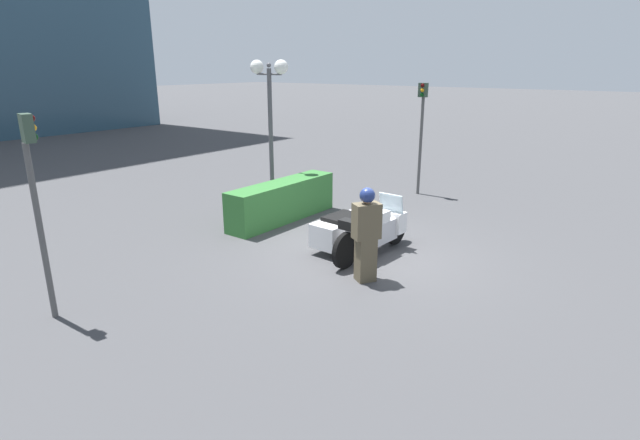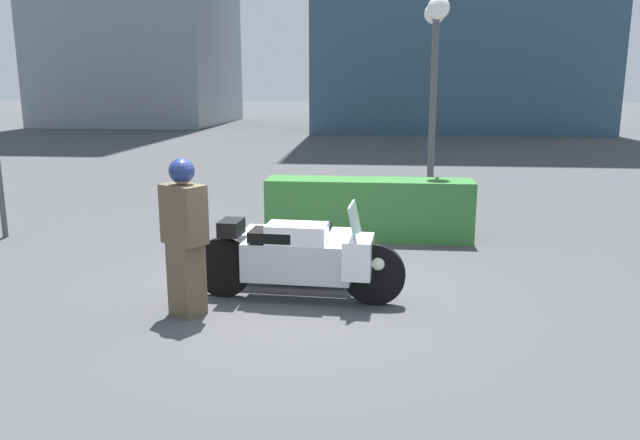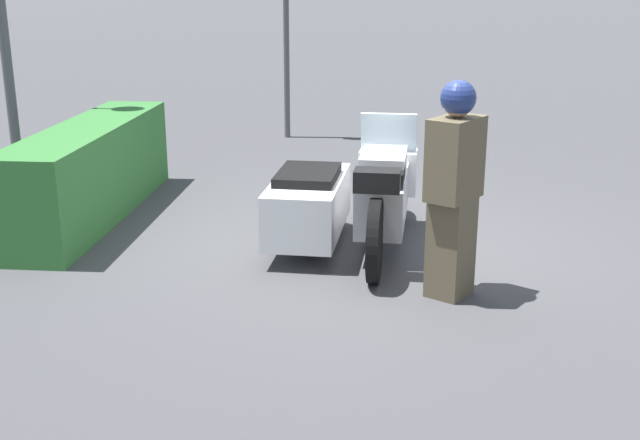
{
  "view_description": "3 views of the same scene",
  "coord_description": "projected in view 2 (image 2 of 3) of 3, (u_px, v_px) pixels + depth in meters",
  "views": [
    {
      "loc": [
        -8.23,
        -5.14,
        3.76
      ],
      "look_at": [
        -0.7,
        0.58,
        0.82
      ],
      "focal_mm": 28.0,
      "sensor_mm": 36.0,
      "label": 1
    },
    {
      "loc": [
        1.09,
        -7.09,
        2.51
      ],
      "look_at": [
        0.31,
        0.42,
        0.85
      ],
      "focal_mm": 35.0,
      "sensor_mm": 36.0,
      "label": 2
    },
    {
      "loc": [
        -7.16,
        -0.23,
        2.49
      ],
      "look_at": [
        -0.83,
        0.35,
        0.54
      ],
      "focal_mm": 45.0,
      "sensor_mm": 36.0,
      "label": 3
    }
  ],
  "objects": [
    {
      "name": "ground_plane",
      "position": [
        291.0,
        295.0,
        7.53
      ],
      "size": [
        160.0,
        160.0,
        0.0
      ],
      "primitive_type": "plane",
      "color": "#424244"
    },
    {
      "name": "police_motorcycle",
      "position": [
        306.0,
        252.0,
        7.62
      ],
      "size": [
        2.52,
        1.39,
        1.18
      ],
      "rotation": [
        0.0,
        0.0,
        -0.05
      ],
      "color": "black",
      "rests_on": "ground"
    },
    {
      "name": "officer_rider",
      "position": [
        185.0,
        233.0,
        6.74
      ],
      "size": [
        0.55,
        0.49,
        1.74
      ],
      "rotation": [
        0.0,
        0.0,
        1.01
      ],
      "color": "brown",
      "rests_on": "ground"
    },
    {
      "name": "hedge_bush_curbside",
      "position": [
        369.0,
        209.0,
        10.2
      ],
      "size": [
        3.35,
        0.7,
        0.98
      ],
      "primitive_type": "cube",
      "color": "#337033",
      "rests_on": "ground"
    },
    {
      "name": "twin_lamp_post",
      "position": [
        435.0,
        49.0,
        10.82
      ],
      "size": [
        0.37,
        1.24,
        3.9
      ],
      "color": "#4C4C51",
      "rests_on": "ground"
    }
  ]
}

